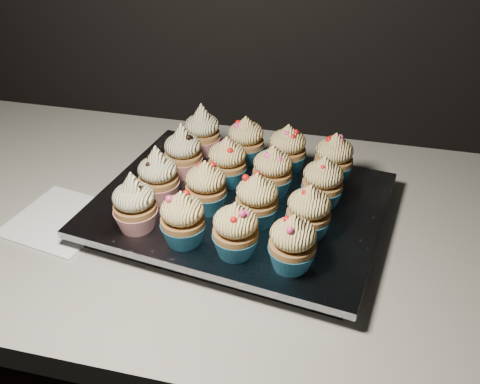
{
  "coord_description": "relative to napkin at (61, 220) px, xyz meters",
  "views": [
    {
      "loc": [
        0.22,
        1.04,
        1.41
      ],
      "look_at": [
        0.06,
        1.7,
        0.95
      ],
      "focal_mm": 40.0,
      "sensor_mm": 36.0,
      "label": 1
    }
  ],
  "objects": [
    {
      "name": "foil_lining",
      "position": [
        0.27,
        0.07,
        0.03
      ],
      "size": [
        0.48,
        0.39,
        0.01
      ],
      "primitive_type": "cube",
      "rotation": [
        0.0,
        0.0,
        -0.14
      ],
      "color": "silver",
      "rests_on": "baking_tray"
    },
    {
      "name": "cupcake_1",
      "position": [
        0.22,
        -0.04,
        0.07
      ],
      "size": [
        0.06,
        0.06,
        0.08
      ],
      "color": "#1B5F81",
      "rests_on": "foil_lining"
    },
    {
      "name": "cupcake_15",
      "position": [
        0.41,
        0.17,
        0.07
      ],
      "size": [
        0.06,
        0.06,
        0.08
      ],
      "color": "#1B5F81",
      "rests_on": "foil_lining"
    },
    {
      "name": "cupcake_5",
      "position": [
        0.23,
        0.04,
        0.07
      ],
      "size": [
        0.06,
        0.06,
        0.08
      ],
      "color": "#1B5F81",
      "rests_on": "foil_lining"
    },
    {
      "name": "cupcake_7",
      "position": [
        0.38,
        0.02,
        0.07
      ],
      "size": [
        0.06,
        0.06,
        0.08
      ],
      "color": "#1B5F81",
      "rests_on": "foil_lining"
    },
    {
      "name": "worktop",
      "position": [
        0.21,
        0.08,
        -0.02
      ],
      "size": [
        2.44,
        0.64,
        0.04
      ],
      "primitive_type": "cube",
      "color": "beige",
      "rests_on": "cabinet"
    },
    {
      "name": "cupcake_3",
      "position": [
        0.37,
        -0.06,
        0.07
      ],
      "size": [
        0.06,
        0.06,
        0.08
      ],
      "color": "#1B5F81",
      "rests_on": "foil_lining"
    },
    {
      "name": "cupcake_8",
      "position": [
        0.16,
        0.13,
        0.07
      ],
      "size": [
        0.06,
        0.06,
        0.1
      ],
      "color": "#AD1819",
      "rests_on": "foil_lining"
    },
    {
      "name": "napkin",
      "position": [
        0.0,
        0.0,
        0.0
      ],
      "size": [
        0.17,
        0.17,
        0.0
      ],
      "primitive_type": "cube",
      "rotation": [
        0.0,
        0.0,
        -0.18
      ],
      "color": "white",
      "rests_on": "worktop"
    },
    {
      "name": "cupcake_10",
      "position": [
        0.32,
        0.11,
        0.07
      ],
      "size": [
        0.06,
        0.06,
        0.08
      ],
      "color": "#1B5F81",
      "rests_on": "foil_lining"
    },
    {
      "name": "cupcake_11",
      "position": [
        0.4,
        0.1,
        0.07
      ],
      "size": [
        0.06,
        0.06,
        0.08
      ],
      "color": "#1B5F81",
      "rests_on": "foil_lining"
    },
    {
      "name": "cupcake_2",
      "position": [
        0.3,
        -0.05,
        0.07
      ],
      "size": [
        0.06,
        0.06,
        0.08
      ],
      "color": "#1B5F81",
      "rests_on": "foil_lining"
    },
    {
      "name": "cupcake_13",
      "position": [
        0.25,
        0.2,
        0.07
      ],
      "size": [
        0.06,
        0.06,
        0.08
      ],
      "color": "#1B5F81",
      "rests_on": "foil_lining"
    },
    {
      "name": "cupcake_6",
      "position": [
        0.31,
        0.03,
        0.07
      ],
      "size": [
        0.06,
        0.06,
        0.08
      ],
      "color": "#1B5F81",
      "rests_on": "foil_lining"
    },
    {
      "name": "cupcake_4",
      "position": [
        0.15,
        0.05,
        0.07
      ],
      "size": [
        0.06,
        0.06,
        0.1
      ],
      "color": "#AD1819",
      "rests_on": "foil_lining"
    },
    {
      "name": "baking_tray",
      "position": [
        0.27,
        0.07,
        0.01
      ],
      "size": [
        0.44,
        0.36,
        0.02
      ],
      "primitive_type": "cube",
      "rotation": [
        0.0,
        0.0,
        -0.14
      ],
      "color": "black",
      "rests_on": "worktop"
    },
    {
      "name": "cupcake_12",
      "position": [
        0.17,
        0.21,
        0.07
      ],
      "size": [
        0.06,
        0.06,
        0.1
      ],
      "color": "#AD1819",
      "rests_on": "foil_lining"
    },
    {
      "name": "cupcake_14",
      "position": [
        0.33,
        0.18,
        0.07
      ],
      "size": [
        0.06,
        0.06,
        0.08
      ],
      "color": "#1B5F81",
      "rests_on": "foil_lining"
    },
    {
      "name": "cupcake_0",
      "position": [
        0.14,
        -0.03,
        0.07
      ],
      "size": [
        0.06,
        0.06,
        0.1
      ],
      "color": "#AD1819",
      "rests_on": "foil_lining"
    },
    {
      "name": "cupcake_9",
      "position": [
        0.24,
        0.12,
        0.07
      ],
      "size": [
        0.06,
        0.06,
        0.08
      ],
      "color": "#1B5F81",
      "rests_on": "foil_lining"
    }
  ]
}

